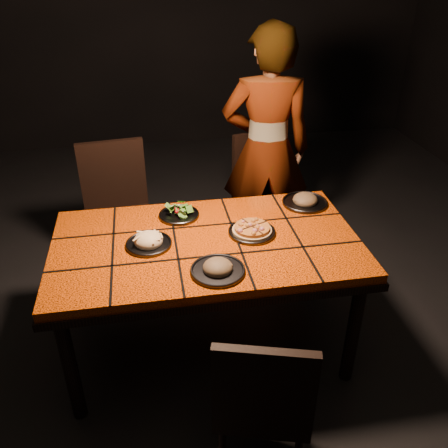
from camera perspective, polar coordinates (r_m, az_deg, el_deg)
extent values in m
cube|color=black|center=(2.97, -1.87, -14.60)|extent=(6.00, 7.00, 0.04)
cube|color=black|center=(5.62, -7.84, 24.25)|extent=(6.00, 0.04, 3.00)
cube|color=#E94F07|center=(2.50, -2.15, -2.46)|extent=(1.60, 0.90, 0.05)
cube|color=black|center=(2.53, -2.13, -3.31)|extent=(1.62, 0.92, 0.04)
cylinder|color=black|center=(2.49, -17.99, -16.21)|extent=(0.07, 0.07, 0.66)
cylinder|color=black|center=(2.64, 15.26, -12.44)|extent=(0.07, 0.07, 0.66)
cylinder|color=black|center=(3.05, -16.62, -6.14)|extent=(0.07, 0.07, 0.66)
cylinder|color=black|center=(3.17, 10.03, -3.61)|extent=(0.07, 0.07, 0.66)
cube|color=black|center=(2.17, 4.69, -19.90)|extent=(0.48, 0.48, 0.04)
cube|color=black|center=(1.88, 4.78, -19.51)|extent=(0.38, 0.14, 0.43)
cylinder|color=black|center=(2.44, 8.56, -20.49)|extent=(0.03, 0.03, 0.40)
cylinder|color=black|center=(2.44, 0.68, -20.07)|extent=(0.03, 0.03, 0.40)
cube|color=black|center=(3.27, -12.38, 0.23)|extent=(0.49, 0.49, 0.04)
cube|color=black|center=(3.34, -13.23, 5.79)|extent=(0.44, 0.09, 0.48)
cylinder|color=black|center=(3.25, -14.70, -5.52)|extent=(0.04, 0.04, 0.45)
cylinder|color=black|center=(3.27, -8.46, -4.58)|extent=(0.04, 0.04, 0.45)
cylinder|color=black|center=(3.55, -15.10, -2.25)|extent=(0.04, 0.04, 0.45)
cylinder|color=black|center=(3.56, -9.40, -1.40)|extent=(0.04, 0.04, 0.45)
cube|color=black|center=(3.53, 5.54, 2.74)|extent=(0.53, 0.53, 0.04)
cube|color=black|center=(3.57, 4.12, 7.58)|extent=(0.41, 0.16, 0.46)
cylinder|color=black|center=(3.44, 4.44, -2.50)|extent=(0.04, 0.04, 0.43)
cylinder|color=black|center=(3.61, 9.08, -1.14)|extent=(0.04, 0.04, 0.43)
cylinder|color=black|center=(3.69, 1.73, 0.06)|extent=(0.04, 0.04, 0.43)
cylinder|color=black|center=(3.85, 6.19, 1.22)|extent=(0.04, 0.04, 0.43)
imported|color=brown|center=(3.36, 5.10, 8.86)|extent=(0.68, 0.50, 1.70)
cylinder|color=#35353A|center=(2.55, 3.37, -1.02)|extent=(0.25, 0.25, 0.01)
torus|color=#35353A|center=(2.54, 3.38, -0.86)|extent=(0.25, 0.25, 0.01)
cylinder|color=tan|center=(2.54, 3.38, -0.77)|extent=(0.28, 0.28, 0.01)
cylinder|color=#C08431|center=(2.53, 3.39, -0.48)|extent=(0.25, 0.25, 0.02)
cylinder|color=#35353A|center=(2.47, -9.03, -2.44)|extent=(0.24, 0.24, 0.01)
torus|color=#35353A|center=(2.47, -9.04, -2.28)|extent=(0.24, 0.24, 0.01)
ellipsoid|color=beige|center=(2.46, -9.07, -1.94)|extent=(0.14, 0.14, 0.08)
cylinder|color=#35353A|center=(2.71, -5.43, 1.04)|extent=(0.23, 0.23, 0.01)
torus|color=#35353A|center=(2.71, -5.44, 1.19)|extent=(0.23, 0.23, 0.01)
cylinder|color=#35353A|center=(2.25, -0.76, -5.67)|extent=(0.26, 0.26, 0.01)
torus|color=#35353A|center=(2.25, -0.76, -5.51)|extent=(0.26, 0.26, 0.01)
ellipsoid|color=brown|center=(2.23, -0.76, -5.10)|extent=(0.16, 0.16, 0.09)
cylinder|color=#35353A|center=(2.88, 9.70, 2.52)|extent=(0.27, 0.27, 0.01)
torus|color=#35353A|center=(2.87, 9.71, 2.66)|extent=(0.27, 0.27, 0.01)
ellipsoid|color=brown|center=(2.86, 9.75, 3.02)|extent=(0.16, 0.16, 0.09)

